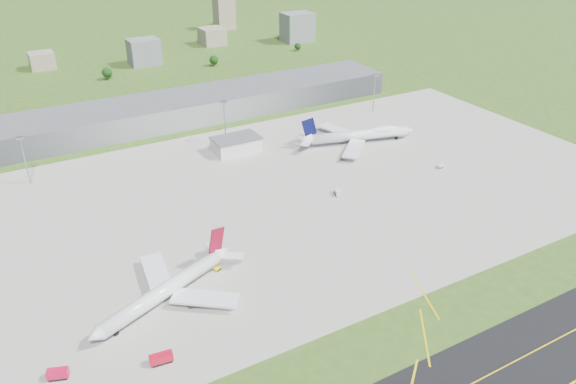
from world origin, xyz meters
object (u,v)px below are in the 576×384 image
tug_yellow (217,268)px  van_white_near (338,193)px  van_white_far (440,166)px  crash_tender (58,374)px  airliner_blue_quad (359,135)px  airliner_red_twin (168,289)px  fire_truck (161,359)px

tug_yellow → van_white_near: size_ratio=0.61×
van_white_near → van_white_far: van_white_near is taller
crash_tender → tug_yellow: bearing=42.8°
airliner_blue_quad → van_white_far: bearing=-54.3°
crash_tender → van_white_near: 152.71m
airliner_red_twin → van_white_near: 106.06m
tug_yellow → fire_truck: bearing=-155.4°
fire_truck → van_white_far: (178.17, 64.30, -0.56)m
van_white_far → crash_tender: bearing=179.7°
crash_tender → van_white_far: size_ratio=1.57×
van_white_near → van_white_far: 66.08m
airliner_red_twin → fire_truck: airliner_red_twin is taller
airliner_red_twin → van_white_near: airliner_red_twin is taller
airliner_red_twin → van_white_far: (165.48, 35.07, -3.75)m
airliner_red_twin → tug_yellow: airliner_red_twin is taller
van_white_near → airliner_blue_quad: bearing=-22.1°
van_white_far → airliner_red_twin: bearing=176.9°
airliner_blue_quad → tug_yellow: airliner_blue_quad is taller
airliner_red_twin → fire_truck: bearing=43.5°
tug_yellow → van_white_far: bearing=-11.3°
airliner_blue_quad → tug_yellow: (-124.77, -76.98, -4.40)m
airliner_blue_quad → crash_tender: airliner_blue_quad is taller
airliner_blue_quad → van_white_near: bearing=-119.1°
airliner_blue_quad → van_white_far: size_ratio=16.23×
airliner_red_twin → van_white_near: size_ratio=10.77×
airliner_blue_quad → tug_yellow: size_ratio=20.02×
airliner_blue_quad → van_white_far: 53.25m
airliner_red_twin → crash_tender: size_ratio=9.17×
airliner_blue_quad → van_white_far: (18.21, -49.87, -4.15)m
tug_yellow → van_white_far: van_white_far is taller
crash_tender → van_white_far: (207.90, 54.86, -0.55)m
fire_truck → airliner_red_twin: bearing=73.4°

